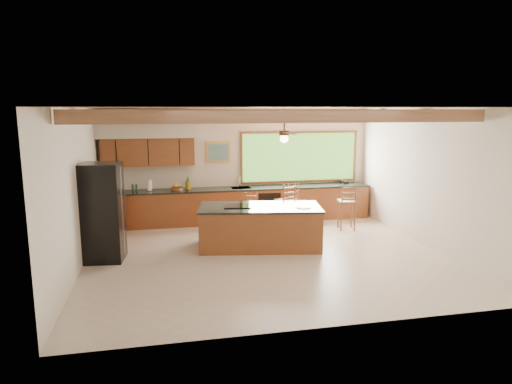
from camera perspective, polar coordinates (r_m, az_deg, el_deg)
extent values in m
plane|color=beige|center=(9.50, 1.26, -7.90)|extent=(7.20, 7.20, 0.00)
cube|color=beige|center=(12.30, -2.19, 3.46)|extent=(7.20, 0.04, 3.00)
cube|color=beige|center=(6.09, 8.33, -3.79)|extent=(7.20, 0.04, 3.00)
cube|color=beige|center=(9.04, -21.52, 0.22)|extent=(0.04, 6.50, 3.00)
cube|color=beige|center=(10.56, 20.68, 1.65)|extent=(0.04, 6.50, 3.00)
cube|color=#9D764E|center=(9.03, 1.33, 10.50)|extent=(7.20, 6.50, 0.04)
cube|color=#A97154|center=(7.48, 4.19, 9.43)|extent=(7.10, 0.15, 0.22)
cube|color=#A97154|center=(9.51, 0.63, 9.65)|extent=(7.10, 0.15, 0.22)
cube|color=#A97154|center=(11.28, -1.40, 9.76)|extent=(7.10, 0.15, 0.22)
cube|color=brown|center=(11.90, -13.31, 4.89)|extent=(2.30, 0.35, 0.70)
cube|color=beige|center=(11.79, -13.44, 7.76)|extent=(2.60, 0.50, 0.48)
cylinder|color=#FFEABF|center=(11.83, -16.80, 6.50)|extent=(0.10, 0.10, 0.01)
cylinder|color=#FFEABF|center=(11.80, -9.97, 6.77)|extent=(0.10, 0.10, 0.01)
cube|color=#679F39|center=(12.65, 5.46, 4.39)|extent=(3.20, 0.04, 1.30)
cube|color=#C48B3C|center=(12.15, -4.74, 5.01)|extent=(0.64, 0.03, 0.54)
cube|color=#39674E|center=(12.13, -4.73, 5.00)|extent=(0.54, 0.01, 0.44)
cube|color=brown|center=(12.14, -1.88, -1.70)|extent=(7.00, 0.65, 0.88)
cube|color=black|center=(12.06, -1.89, 0.44)|extent=(7.04, 0.69, 0.04)
cube|color=brown|center=(10.51, -18.13, -4.13)|extent=(0.65, 2.35, 0.88)
cube|color=black|center=(10.41, -18.27, -1.68)|extent=(0.69, 2.39, 0.04)
cube|color=black|center=(11.97, 1.70, -1.97)|extent=(0.60, 0.02, 0.78)
cube|color=silver|center=(12.06, -1.89, 0.46)|extent=(0.50, 0.38, 0.03)
cylinder|color=silver|center=(12.22, -2.06, 1.38)|extent=(0.03, 0.03, 0.30)
cylinder|color=silver|center=(12.11, -1.98, 1.92)|extent=(0.03, 0.20, 0.03)
cylinder|color=white|center=(11.89, -13.18, 0.80)|extent=(0.11, 0.11, 0.28)
cylinder|color=#1B431B|center=(11.92, -15.15, 0.50)|extent=(0.05, 0.05, 0.18)
cylinder|color=#1B431B|center=(11.90, -14.71, 0.52)|extent=(0.05, 0.05, 0.18)
cube|color=black|center=(12.96, 10.91, 1.26)|extent=(0.25, 0.21, 0.10)
cube|color=brown|center=(9.94, 0.50, -4.46)|extent=(2.73, 1.61, 0.87)
cube|color=black|center=(9.84, 0.50, -1.91)|extent=(2.77, 1.66, 0.04)
cube|color=black|center=(9.82, -2.30, -1.76)|extent=(0.64, 0.55, 0.02)
cylinder|color=white|center=(9.76, 5.94, -1.89)|extent=(0.32, 0.32, 0.02)
cube|color=black|center=(9.47, -18.66, -2.41)|extent=(0.83, 0.81, 1.95)
cube|color=silver|center=(9.43, -16.37, -2.33)|extent=(0.03, 0.05, 1.79)
cube|color=brown|center=(11.17, -0.47, -1.93)|extent=(0.45, 0.45, 0.04)
cylinder|color=brown|center=(11.08, -1.04, -3.68)|extent=(0.03, 0.03, 0.58)
cylinder|color=brown|center=(11.13, 0.39, -3.60)|extent=(0.03, 0.03, 0.58)
cylinder|color=brown|center=(11.34, -1.31, -3.34)|extent=(0.03, 0.03, 0.58)
cylinder|color=brown|center=(11.40, 0.08, -3.27)|extent=(0.03, 0.03, 0.58)
cube|color=brown|center=(11.54, 3.72, -1.09)|extent=(0.49, 0.49, 0.04)
cylinder|color=brown|center=(11.42, 3.13, -3.03)|extent=(0.04, 0.04, 0.67)
cylinder|color=brown|center=(11.50, 4.69, -2.95)|extent=(0.04, 0.04, 0.67)
cylinder|color=brown|center=(11.72, 2.72, -2.68)|extent=(0.04, 0.04, 0.67)
cylinder|color=brown|center=(11.81, 4.24, -2.60)|extent=(0.04, 0.04, 0.67)
cube|color=brown|center=(11.86, 4.17, -0.90)|extent=(0.50, 0.50, 0.04)
cylinder|color=brown|center=(11.74, 3.62, -2.72)|extent=(0.04, 0.04, 0.65)
cylinder|color=brown|center=(11.83, 5.08, -2.65)|extent=(0.04, 0.04, 0.65)
cylinder|color=brown|center=(12.03, 3.22, -2.39)|extent=(0.04, 0.04, 0.65)
cylinder|color=brown|center=(12.12, 4.65, -2.32)|extent=(0.04, 0.04, 0.65)
cube|color=brown|center=(11.55, 11.30, -1.15)|extent=(0.49, 0.49, 0.04)
cylinder|color=brown|center=(11.41, 10.80, -3.16)|extent=(0.04, 0.04, 0.69)
cylinder|color=brown|center=(11.54, 12.33, -3.06)|extent=(0.04, 0.04, 0.69)
cylinder|color=brown|center=(11.71, 10.17, -2.79)|extent=(0.04, 0.04, 0.69)
cylinder|color=brown|center=(11.84, 11.67, -2.70)|extent=(0.04, 0.04, 0.69)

